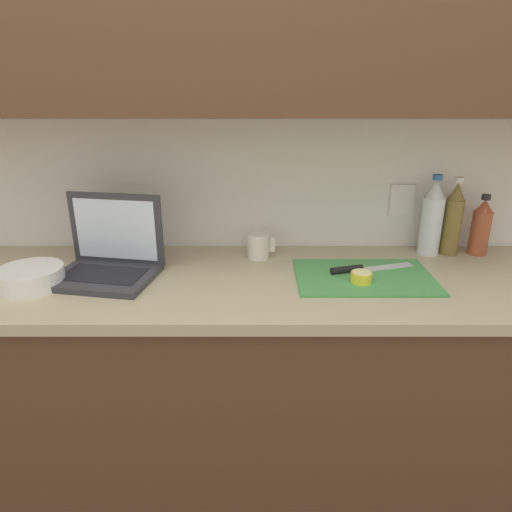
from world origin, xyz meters
TOP-DOWN VIEW (x-y plane):
  - ground_plane at (0.00, 0.00)m, footprint 12.00×12.00m
  - wall_back at (0.00, 0.23)m, footprint 5.20×0.38m
  - counter_unit at (-0.02, 0.00)m, footprint 2.44×0.61m
  - laptop at (-0.29, 0.03)m, footprint 0.35×0.29m
  - cutting_board at (0.53, -0.00)m, footprint 0.43×0.30m
  - knife at (0.52, 0.04)m, footprint 0.29×0.11m
  - lemon_half_cut at (0.51, -0.05)m, footprint 0.06×0.06m
  - bottle_green_soda at (0.81, 0.23)m, footprint 0.08×0.08m
  - bottle_oil_tall at (0.89, 0.23)m, footprint 0.06×0.06m
  - bottle_water_clear at (0.99, 0.23)m, footprint 0.07×0.07m
  - measuring_cup at (0.19, 0.18)m, footprint 0.10×0.08m
  - bowl_white at (-0.50, -0.06)m, footprint 0.20×0.20m

SIDE VIEW (x-z plane):
  - ground_plane at x=0.00m, z-range 0.00..0.00m
  - counter_unit at x=-0.02m, z-range 0.01..0.94m
  - cutting_board at x=0.53m, z-range 0.93..0.94m
  - knife at x=0.52m, z-range 0.93..0.96m
  - lemon_half_cut at x=0.51m, z-range 0.94..0.97m
  - bowl_white at x=-0.50m, z-range 0.93..0.99m
  - measuring_cup at x=0.19m, z-range 0.93..1.02m
  - laptop at x=-0.29m, z-range 0.86..1.12m
  - bottle_water_clear at x=0.99m, z-range 0.92..1.14m
  - bottle_oil_tall at x=0.89m, z-range 0.92..1.20m
  - bottle_green_soda at x=0.81m, z-range 0.92..1.21m
  - wall_back at x=0.00m, z-range 0.26..2.86m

